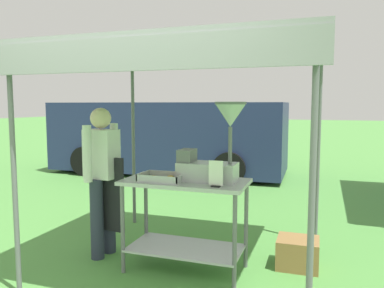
{
  "coord_description": "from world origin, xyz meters",
  "views": [
    {
      "loc": [
        1.45,
        -2.45,
        1.64
      ],
      "look_at": [
        0.18,
        1.22,
        1.24
      ],
      "focal_mm": 36.04,
      "sensor_mm": 36.0,
      "label": 1
    }
  ],
  "objects_px": {
    "donut_fryer": "(214,150)",
    "donut_tray": "(163,179)",
    "donut_cart": "(185,206)",
    "van_navy": "(168,136)",
    "stall_canopy": "(189,60)",
    "supply_crate": "(298,253)",
    "vendor": "(102,174)",
    "menu_sign": "(216,176)"
  },
  "relations": [
    {
      "from": "donut_fryer",
      "to": "donut_tray",
      "type": "bearing_deg",
      "value": -164.93
    },
    {
      "from": "supply_crate",
      "to": "donut_fryer",
      "type": "bearing_deg",
      "value": -152.22
    },
    {
      "from": "vendor",
      "to": "van_navy",
      "type": "relative_size",
      "value": 0.29
    },
    {
      "from": "stall_canopy",
      "to": "donut_cart",
      "type": "height_order",
      "value": "stall_canopy"
    },
    {
      "from": "van_navy",
      "to": "donut_tray",
      "type": "bearing_deg",
      "value": -67.84
    },
    {
      "from": "menu_sign",
      "to": "stall_canopy",
      "type": "bearing_deg",
      "value": 139.89
    },
    {
      "from": "supply_crate",
      "to": "menu_sign",
      "type": "bearing_deg",
      "value": -137.03
    },
    {
      "from": "donut_fryer",
      "to": "supply_crate",
      "type": "xyz_separation_m",
      "value": [
        0.77,
        0.41,
        -1.06
      ]
    },
    {
      "from": "donut_cart",
      "to": "menu_sign",
      "type": "bearing_deg",
      "value": -29.89
    },
    {
      "from": "donut_fryer",
      "to": "menu_sign",
      "type": "relative_size",
      "value": 3.19
    },
    {
      "from": "stall_canopy",
      "to": "van_navy",
      "type": "xyz_separation_m",
      "value": [
        -2.29,
        4.96,
        -1.2
      ]
    },
    {
      "from": "donut_cart",
      "to": "donut_tray",
      "type": "bearing_deg",
      "value": -151.51
    },
    {
      "from": "stall_canopy",
      "to": "menu_sign",
      "type": "height_order",
      "value": "stall_canopy"
    },
    {
      "from": "supply_crate",
      "to": "donut_tray",
      "type": "bearing_deg",
      "value": -156.81
    },
    {
      "from": "donut_tray",
      "to": "menu_sign",
      "type": "relative_size",
      "value": 1.77
    },
    {
      "from": "vendor",
      "to": "van_navy",
      "type": "xyz_separation_m",
      "value": [
        -1.32,
        5.0,
        -0.02
      ]
    },
    {
      "from": "supply_crate",
      "to": "stall_canopy",
      "type": "bearing_deg",
      "value": -162.54
    },
    {
      "from": "donut_tray",
      "to": "donut_fryer",
      "type": "height_order",
      "value": "donut_fryer"
    },
    {
      "from": "donut_fryer",
      "to": "supply_crate",
      "type": "height_order",
      "value": "donut_fryer"
    },
    {
      "from": "stall_canopy",
      "to": "menu_sign",
      "type": "bearing_deg",
      "value": -40.11
    },
    {
      "from": "menu_sign",
      "to": "vendor",
      "type": "relative_size",
      "value": 0.15
    },
    {
      "from": "donut_fryer",
      "to": "vendor",
      "type": "bearing_deg",
      "value": 178.36
    },
    {
      "from": "donut_cart",
      "to": "van_navy",
      "type": "distance_m",
      "value": 5.56
    },
    {
      "from": "stall_canopy",
      "to": "van_navy",
      "type": "height_order",
      "value": "stall_canopy"
    },
    {
      "from": "stall_canopy",
      "to": "donut_fryer",
      "type": "height_order",
      "value": "stall_canopy"
    },
    {
      "from": "stall_canopy",
      "to": "donut_fryer",
      "type": "bearing_deg",
      "value": -14.59
    },
    {
      "from": "vendor",
      "to": "van_navy",
      "type": "bearing_deg",
      "value": 104.84
    },
    {
      "from": "donut_cart",
      "to": "donut_fryer",
      "type": "distance_m",
      "value": 0.63
    },
    {
      "from": "stall_canopy",
      "to": "vendor",
      "type": "relative_size",
      "value": 1.63
    },
    {
      "from": "donut_tray",
      "to": "menu_sign",
      "type": "distance_m",
      "value": 0.57
    },
    {
      "from": "menu_sign",
      "to": "van_navy",
      "type": "xyz_separation_m",
      "value": [
        -2.66,
        5.27,
        -0.13
      ]
    },
    {
      "from": "donut_tray",
      "to": "supply_crate",
      "type": "distance_m",
      "value": 1.57
    },
    {
      "from": "menu_sign",
      "to": "donut_tray",
      "type": "bearing_deg",
      "value": 169.18
    },
    {
      "from": "vendor",
      "to": "supply_crate",
      "type": "bearing_deg",
      "value": 10.35
    },
    {
      "from": "stall_canopy",
      "to": "supply_crate",
      "type": "xyz_separation_m",
      "value": [
        1.05,
        0.33,
        -1.93
      ]
    },
    {
      "from": "van_navy",
      "to": "menu_sign",
      "type": "bearing_deg",
      "value": -63.21
    },
    {
      "from": "menu_sign",
      "to": "supply_crate",
      "type": "relative_size",
      "value": 0.57
    },
    {
      "from": "donut_fryer",
      "to": "van_navy",
      "type": "xyz_separation_m",
      "value": [
        -2.58,
        5.03,
        -0.33
      ]
    },
    {
      "from": "vendor",
      "to": "supply_crate",
      "type": "relative_size",
      "value": 3.88
    },
    {
      "from": "van_navy",
      "to": "donut_fryer",
      "type": "bearing_deg",
      "value": -62.88
    },
    {
      "from": "supply_crate",
      "to": "vendor",
      "type": "bearing_deg",
      "value": -169.65
    },
    {
      "from": "donut_tray",
      "to": "menu_sign",
      "type": "xyz_separation_m",
      "value": [
        0.56,
        -0.11,
        0.08
      ]
    }
  ]
}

